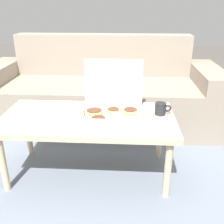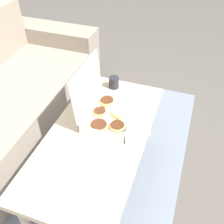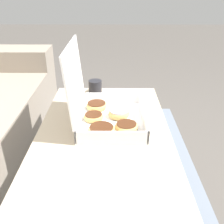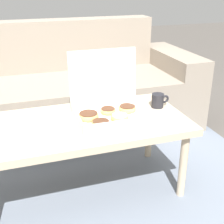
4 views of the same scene
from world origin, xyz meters
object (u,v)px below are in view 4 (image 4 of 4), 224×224
coffee_table (81,129)px  pastry_box (108,108)px  couch (57,95)px  coffee_mug (158,100)px

coffee_table → pastry_box: (0.16, 0.01, 0.10)m
couch → coffee_table: (0.00, -0.88, 0.11)m
couch → pastry_box: 0.91m
coffee_table → couch: bearing=90.0°
coffee_table → coffee_mug: (0.48, 0.06, 0.09)m
pastry_box → coffee_mug: bearing=9.3°
coffee_table → coffee_mug: bearing=7.1°
pastry_box → coffee_mug: pastry_box is taller
couch → coffee_mug: couch is taller
couch → coffee_mug: size_ratio=20.47×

